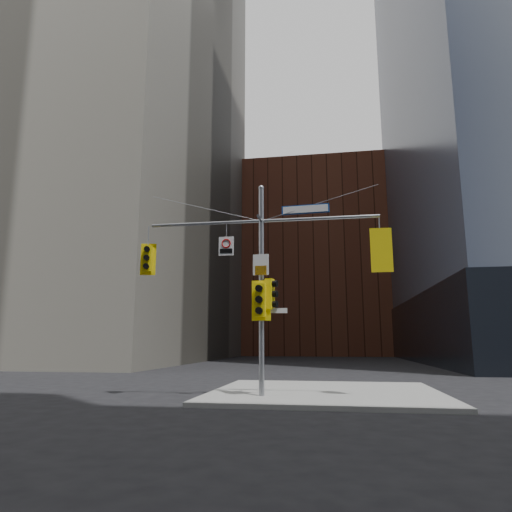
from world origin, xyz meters
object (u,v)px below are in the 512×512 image
(traffic_light_pole_side, at_px, (271,294))
(street_sign_blade, at_px, (305,209))
(traffic_light_east_arm, at_px, (381,251))
(regulatory_sign_arm, at_px, (226,245))
(traffic_light_west_arm, at_px, (147,259))
(signal_assembly, at_px, (261,266))
(traffic_light_pole_front, at_px, (260,300))

(traffic_light_pole_side, bearing_deg, street_sign_blade, -75.83)
(traffic_light_east_arm, xyz_separation_m, regulatory_sign_arm, (-5.20, -0.02, 0.37))
(traffic_light_east_arm, height_order, traffic_light_pole_side, traffic_light_east_arm)
(traffic_light_west_arm, relative_size, regulatory_sign_arm, 1.73)
(signal_assembly, distance_m, street_sign_blade, 2.47)
(traffic_light_east_arm, xyz_separation_m, street_sign_blade, (-2.44, 0.00, 1.55))
(signal_assembly, xyz_separation_m, regulatory_sign_arm, (-1.24, -0.02, 0.75))
(signal_assembly, relative_size, traffic_light_pole_front, 5.97)
(traffic_light_west_arm, height_order, regulatory_sign_arm, regulatory_sign_arm)
(street_sign_blade, bearing_deg, traffic_light_pole_front, -166.20)
(traffic_light_pole_side, bearing_deg, regulatory_sign_arm, 104.50)
(traffic_light_pole_front, distance_m, regulatory_sign_arm, 2.31)
(traffic_light_pole_front, bearing_deg, traffic_light_west_arm, 177.98)
(traffic_light_east_arm, bearing_deg, traffic_light_pole_front, 2.17)
(traffic_light_pole_front, bearing_deg, regulatory_sign_arm, 170.58)
(signal_assembly, xyz_separation_m, traffic_light_pole_side, (0.32, -0.00, -0.97))
(regulatory_sign_arm, bearing_deg, traffic_light_pole_front, -11.48)
(traffic_light_east_arm, relative_size, street_sign_blade, 0.88)
(traffic_light_east_arm, xyz_separation_m, traffic_light_pole_front, (-3.97, -0.27, -1.57))
(traffic_light_east_arm, height_order, street_sign_blade, street_sign_blade)
(traffic_light_east_arm, bearing_deg, traffic_light_pole_side, -1.62)
(traffic_light_west_arm, bearing_deg, traffic_light_pole_front, -16.62)
(signal_assembly, distance_m, traffic_light_pole_side, 1.02)
(traffic_light_east_arm, distance_m, traffic_light_pole_side, 3.89)
(street_sign_blade, bearing_deg, traffic_light_east_arm, 3.75)
(street_sign_blade, bearing_deg, signal_assembly, -176.07)
(traffic_light_pole_side, bearing_deg, signal_assembly, 103.28)
(traffic_light_west_arm, height_order, traffic_light_pole_side, traffic_light_west_arm)
(regulatory_sign_arm, bearing_deg, traffic_light_east_arm, 0.01)
(traffic_light_west_arm, xyz_separation_m, street_sign_blade, (5.66, -0.01, 1.55))
(traffic_light_west_arm, bearing_deg, regulatory_sign_arm, -13.40)
(signal_assembly, height_order, traffic_light_pole_front, signal_assembly)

